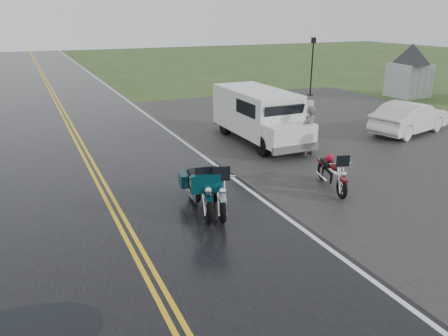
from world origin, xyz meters
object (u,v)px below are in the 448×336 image
motorcycle_red (343,180)px  van_white (264,128)px  motorcycle_teal (208,198)px  lamp_post_far_right (312,67)px  visitor_center (412,57)px  motorcycle_silver (222,199)px  person_at_van (309,132)px  sedan_white (410,118)px

motorcycle_red → van_white: (0.03, 4.36, 0.45)m
motorcycle_teal → lamp_post_far_right: (12.82, 13.80, 1.09)m
visitor_center → motorcycle_teal: size_ratio=6.76×
visitor_center → lamp_post_far_right: (-5.29, 2.78, -0.61)m
motorcycle_silver → person_at_van: (5.12, 3.74, 0.20)m
van_white → motorcycle_teal: bearing=-133.0°
motorcycle_red → motorcycle_teal: 3.88m
motorcycle_silver → person_at_van: person_at_van is taller
motorcycle_red → person_at_van: size_ratio=1.14×
motorcycle_red → motorcycle_silver: 3.57m
motorcycle_red → sedan_white: sedan_white is taller
visitor_center → motorcycle_silver: size_ratio=6.83×
motorcycle_silver → person_at_van: 6.35m
motorcycle_red → van_white: van_white is taller
motorcycle_red → lamp_post_far_right: lamp_post_far_right is taller
motorcycle_teal → van_white: size_ratio=0.44×
visitor_center → van_white: 15.83m
motorcycle_red → lamp_post_far_right: size_ratio=0.57×
visitor_center → motorcycle_red: bearing=-141.7°
motorcycle_silver → lamp_post_far_right: 18.78m
motorcycle_silver → sedan_white: (10.83, 4.48, -0.02)m
motorcycle_red → motorcycle_teal: bearing=-166.3°
person_at_van → sedan_white: (5.71, 0.74, -0.22)m
sedan_white → lamp_post_far_right: (1.68, 9.48, 1.11)m
motorcycle_silver → van_white: van_white is taller
motorcycle_red → motorcycle_silver: size_ratio=0.87×
motorcycle_red → person_at_van: bearing=84.5°
motorcycle_silver → lamp_post_far_right: (12.51, 13.96, 1.10)m
person_at_van → sedan_white: person_at_van is taller
person_at_van → motorcycle_teal: bearing=19.7°
motorcycle_silver → person_at_van: bearing=51.6°
motorcycle_teal → motorcycle_silver: motorcycle_teal is taller
visitor_center → motorcycle_teal: (-18.11, -11.02, -1.70)m
motorcycle_red → motorcycle_silver: motorcycle_silver is taller
visitor_center → lamp_post_far_right: bearing=152.3°
motorcycle_teal → lamp_post_far_right: size_ratio=0.66×
motorcycle_teal → van_white: 5.71m
van_white → motorcycle_silver: bearing=-129.6°
motorcycle_red → sedan_white: 8.56m
lamp_post_far_right → person_at_van: bearing=-125.9°
sedan_white → visitor_center: bearing=-59.8°
visitor_center → motorcycle_red: visitor_center is taller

